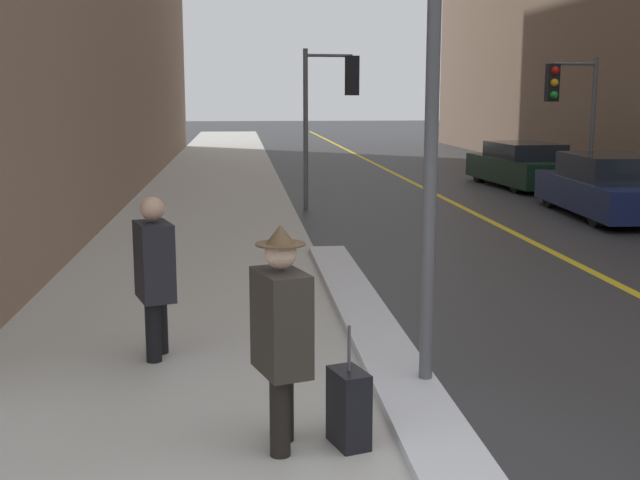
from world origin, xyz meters
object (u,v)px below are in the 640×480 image
at_px(pedestrian_in_glasses, 281,329).
at_px(parked_car_navy, 610,187).
at_px(pedestrian_nearside, 155,270).
at_px(rolling_suitcase, 349,409).
at_px(traffic_light_near, 334,94).
at_px(lamp_post, 434,20).
at_px(parked_car_dark_green, 522,166).
at_px(traffic_light_far, 568,99).

bearing_deg(pedestrian_in_glasses, parked_car_navy, 127.26).
distance_m(pedestrian_nearside, rolling_suitcase, 2.85).
relative_size(traffic_light_near, pedestrian_nearside, 2.23).
relative_size(lamp_post, parked_car_dark_green, 1.17).
height_order(lamp_post, parked_car_dark_green, lamp_post).
bearing_deg(pedestrian_in_glasses, traffic_light_near, 153.94).
relative_size(traffic_light_far, rolling_suitcase, 3.71).
relative_size(traffic_light_far, pedestrian_in_glasses, 2.06).
distance_m(traffic_light_near, traffic_light_far, 5.77).
relative_size(pedestrian_in_glasses, parked_car_navy, 0.35).
xyz_separation_m(pedestrian_nearside, parked_car_navy, (8.91, 8.79, -0.27)).
height_order(parked_car_navy, parked_car_dark_green, parked_car_navy).
bearing_deg(traffic_light_near, traffic_light_far, -2.63).
bearing_deg(parked_car_dark_green, pedestrian_nearside, 144.51).
bearing_deg(rolling_suitcase, parked_car_navy, 129.06).
bearing_deg(pedestrian_in_glasses, lamp_post, 112.23).
bearing_deg(traffic_light_far, parked_car_dark_green, -96.40).
xyz_separation_m(traffic_light_far, pedestrian_in_glasses, (-7.70, -13.42, -1.61)).
height_order(traffic_light_near, rolling_suitcase, traffic_light_near).
relative_size(parked_car_navy, parked_car_dark_green, 1.02).
relative_size(pedestrian_nearside, parked_car_dark_green, 0.35).
xyz_separation_m(traffic_light_far, pedestrian_nearside, (-8.84, -11.18, -1.63)).
height_order(pedestrian_nearside, parked_car_navy, pedestrian_nearside).
xyz_separation_m(lamp_post, traffic_light_far, (6.34, 12.28, -0.71)).
xyz_separation_m(traffic_light_near, parked_car_navy, (5.82, -2.03, -2.01)).
distance_m(traffic_light_far, pedestrian_in_glasses, 15.56).
xyz_separation_m(parked_car_dark_green, rolling_suitcase, (-7.40, -16.89, -0.31)).
bearing_deg(pedestrian_nearside, pedestrian_in_glasses, 9.35).
xyz_separation_m(traffic_light_far, rolling_suitcase, (-7.20, -13.43, -2.24)).
bearing_deg(rolling_suitcase, lamp_post, 125.42).
distance_m(lamp_post, rolling_suitcase, 3.27).
bearing_deg(rolling_suitcase, traffic_light_far, 134.20).
bearing_deg(pedestrian_nearside, lamp_post, 48.54).
xyz_separation_m(traffic_light_near, pedestrian_nearside, (-3.08, -10.82, -1.74)).
distance_m(lamp_post, pedestrian_nearside, 3.60).
height_order(parked_car_dark_green, rolling_suitcase, parked_car_dark_green).
height_order(lamp_post, traffic_light_far, lamp_post).
bearing_deg(parked_car_navy, pedestrian_in_glasses, 148.53).
bearing_deg(lamp_post, parked_car_navy, 57.10).
relative_size(parked_car_dark_green, rolling_suitcase, 4.97).
relative_size(lamp_post, traffic_light_near, 1.50).
xyz_separation_m(traffic_light_near, pedestrian_in_glasses, (-1.94, -13.06, -1.72)).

